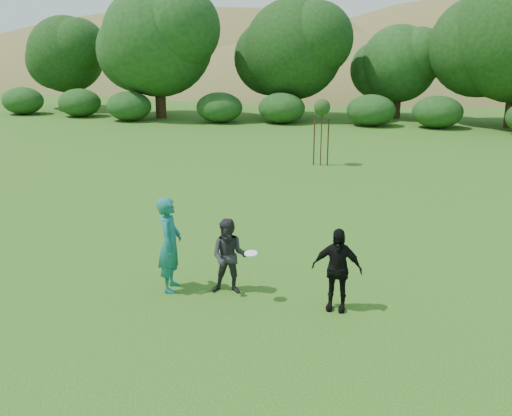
% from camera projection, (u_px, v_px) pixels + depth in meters
% --- Properties ---
extents(ground, '(120.00, 120.00, 0.00)m').
position_uv_depth(ground, '(221.00, 297.00, 11.96)').
color(ground, '#19470C').
rests_on(ground, ground).
extents(player_teal, '(0.63, 0.83, 2.06)m').
position_uv_depth(player_teal, '(170.00, 244.00, 12.06)').
color(player_teal, '#176760').
rests_on(player_teal, ground).
extents(player_grey, '(0.86, 0.71, 1.63)m').
position_uv_depth(player_grey, '(229.00, 257.00, 11.96)').
color(player_grey, '#28272A').
rests_on(player_grey, ground).
extents(player_black, '(1.00, 0.44, 1.70)m').
position_uv_depth(player_black, '(337.00, 269.00, 11.20)').
color(player_black, black).
rests_on(player_black, ground).
extents(frisbee, '(0.27, 0.27, 0.06)m').
position_uv_depth(frisbee, '(251.00, 253.00, 11.50)').
color(frisbee, white).
rests_on(frisbee, ground).
extents(sapling, '(0.70, 0.70, 2.85)m').
position_uv_depth(sapling, '(322.00, 109.00, 24.06)').
color(sapling, '#3C2217').
rests_on(sapling, ground).
extents(hillside, '(150.00, 72.00, 52.00)m').
position_uv_depth(hillside, '(368.00, 170.00, 79.12)').
color(hillside, olive).
rests_on(hillside, ground).
extents(tree_row, '(53.92, 10.38, 9.62)m').
position_uv_depth(tree_row, '(404.00, 46.00, 36.51)').
color(tree_row, '#3A2616').
rests_on(tree_row, ground).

